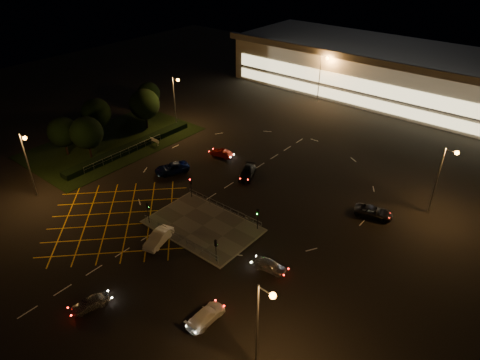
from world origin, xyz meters
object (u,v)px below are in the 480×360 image
Objects in this scene: car_far_dkgrey at (247,172)px; signal_nw at (191,184)px; signal_sw at (148,209)px; signal_se at (216,246)px; car_left_blue at (172,168)px; car_approach_white at (206,316)px; car_near_silver at (90,303)px; car_east_grey at (374,212)px; car_queue_white at (159,238)px; car_circ_red at (222,153)px; signal_ne at (258,215)px; car_right_silver at (270,265)px.

signal_nw is at bearing -128.24° from car_far_dkgrey.
signal_se is at bearing -180.00° from signal_sw.
signal_sw reaches higher than car_left_blue.
car_far_dkgrey is 1.07× the size of car_approach_white.
car_near_silver is at bearing 67.92° from signal_se.
car_left_blue reaches higher than car_east_grey.
car_approach_white is (24.63, -18.40, -0.09)m from car_left_blue.
car_queue_white is 24.07m from car_circ_red.
signal_sw is at bearing 0.00° from signal_se.
car_left_blue is at bearing 117.03° from car_queue_white.
car_far_dkgrey is at bearing -62.10° from signal_se.
car_left_blue is (-11.72, 13.20, -0.02)m from car_queue_white.
signal_ne is (12.00, 7.99, 0.00)m from signal_sw.
signal_nw is 0.81× the size of car_near_silver.
car_near_silver is 0.84× the size of car_approach_white.
car_approach_white is (12.91, -5.20, -0.11)m from car_queue_white.
signal_nw is (-12.00, 7.99, 0.00)m from signal_se.
car_queue_white is 1.02× the size of car_approach_white.
signal_ne is 0.57× the size of car_left_blue.
signal_se is at bearing 137.43° from car_east_grey.
car_near_silver is 12.23m from car_approach_white.
signal_sw is at bearing -31.20° from car_left_blue.
car_east_grey is (27.52, -0.03, 0.08)m from car_circ_red.
car_queue_white is 14.40m from car_right_silver.
car_far_dkgrey is 20.07m from car_east_grey.
car_approach_white is (4.99, -15.11, -1.70)m from signal_ne.
signal_nw is (0.00, 7.99, 0.00)m from signal_sw.
signal_se is at bearing 84.26° from car_near_silver.
car_circ_red is (2.58, 9.07, -0.12)m from car_left_blue.
signal_se is 20.29m from car_far_dkgrey.
car_far_dkgrey is at bearing -98.08° from signal_sw.
signal_nw is 18.46m from car_right_silver.
signal_sw is 0.61× the size of car_east_grey.
signal_sw reaches higher than car_approach_white.
signal_nw reaches higher than car_east_grey.
signal_se is 14.41m from signal_nw.
signal_ne is 13.79m from car_far_dkgrey.
signal_se is 26.61m from car_circ_red.
signal_sw is 0.57× the size of car_left_blue.
car_approach_white is (10.45, 6.34, 0.01)m from car_near_silver.
car_right_silver is 0.77× the size of car_east_grey.
signal_nw is 0.80× the size of car_right_silver.
signal_nw is 13.47m from car_circ_red.
car_near_silver is at bearing 115.88° from signal_sw.
car_queue_white is 19.86m from car_far_dkgrey.
car_right_silver is at bearing 42.10° from car_circ_red.
signal_ne is at bearing 92.05° from car_near_silver.
car_far_dkgrey is (-9.46, 17.87, -1.65)m from signal_se.
signal_se reaches higher than car_circ_red.
car_right_silver is at bearing -153.11° from signal_se.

